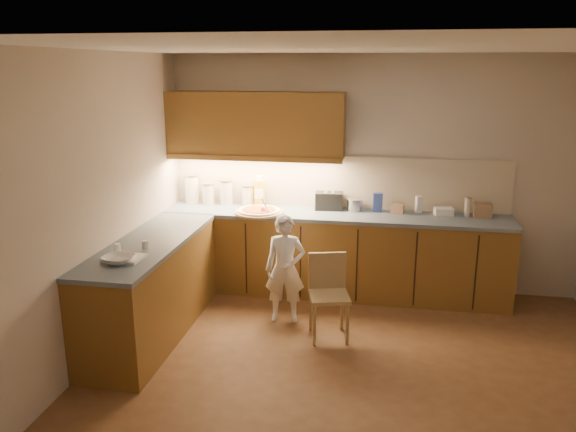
{
  "coord_description": "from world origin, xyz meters",
  "views": [
    {
      "loc": [
        0.18,
        -4.19,
        2.48
      ],
      "look_at": [
        -0.8,
        1.2,
        1.0
      ],
      "focal_mm": 35.0,
      "sensor_mm": 36.0,
      "label": 1
    }
  ],
  "objects_px": {
    "wooden_chair": "(328,290)",
    "toaster": "(329,201)",
    "pizza_on_board": "(259,211)",
    "child": "(285,269)",
    "oil_jug": "(260,192)"
  },
  "relations": [
    {
      "from": "toaster",
      "to": "pizza_on_board",
      "type": "bearing_deg",
      "value": -161.5
    },
    {
      "from": "pizza_on_board",
      "to": "oil_jug",
      "type": "height_order",
      "value": "oil_jug"
    },
    {
      "from": "pizza_on_board",
      "to": "toaster",
      "type": "relative_size",
      "value": 1.66
    },
    {
      "from": "pizza_on_board",
      "to": "child",
      "type": "xyz_separation_m",
      "value": [
        0.41,
        -0.64,
        -0.4
      ]
    },
    {
      "from": "wooden_chair",
      "to": "oil_jug",
      "type": "bearing_deg",
      "value": 112.9
    },
    {
      "from": "pizza_on_board",
      "to": "toaster",
      "type": "bearing_deg",
      "value": 22.76
    },
    {
      "from": "toaster",
      "to": "wooden_chair",
      "type": "bearing_deg",
      "value": -87.92
    },
    {
      "from": "child",
      "to": "pizza_on_board",
      "type": "bearing_deg",
      "value": 116.41
    },
    {
      "from": "child",
      "to": "wooden_chair",
      "type": "distance_m",
      "value": 0.52
    },
    {
      "from": "child",
      "to": "toaster",
      "type": "xyz_separation_m",
      "value": [
        0.32,
        0.95,
        0.48
      ]
    },
    {
      "from": "pizza_on_board",
      "to": "wooden_chair",
      "type": "height_order",
      "value": "pizza_on_board"
    },
    {
      "from": "wooden_chair",
      "to": "pizza_on_board",
      "type": "bearing_deg",
      "value": 119.75
    },
    {
      "from": "child",
      "to": "oil_jug",
      "type": "height_order",
      "value": "oil_jug"
    },
    {
      "from": "child",
      "to": "oil_jug",
      "type": "bearing_deg",
      "value": 109.97
    },
    {
      "from": "wooden_chair",
      "to": "toaster",
      "type": "height_order",
      "value": "toaster"
    }
  ]
}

